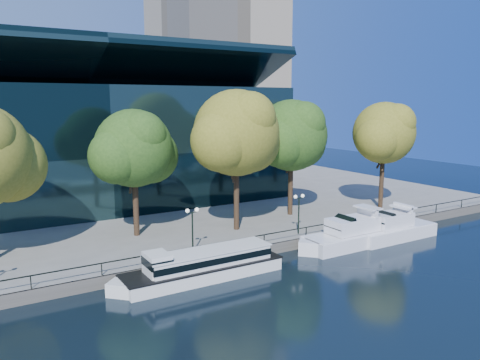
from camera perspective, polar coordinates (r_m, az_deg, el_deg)
ground at (r=39.13m, az=-0.52°, el=-11.63°), size 160.00×160.00×0.00m
promenade at (r=71.58m, az=-15.58°, el=-1.81°), size 90.00×67.08×1.00m
railing at (r=41.17m, az=-2.86°, el=-7.70°), size 88.20×0.08×0.99m
convention_building at (r=65.09m, az=-18.18°, el=4.09°), size 50.00×24.57×21.43m
office_tower at (r=99.98m, az=-3.02°, el=20.39°), size 22.50×22.50×65.90m
tour_boat at (r=38.26m, az=-4.89°, el=-10.28°), size 14.64×3.27×2.78m
cruiser_near at (r=47.84m, az=13.58°, el=-6.47°), size 12.98×3.34×3.76m
cruiser_far at (r=51.04m, az=17.94°, el=-5.68°), size 11.08×3.07×3.62m
tree_2 at (r=46.38m, az=-12.62°, el=3.60°), size 9.45×7.75×12.47m
tree_3 at (r=47.38m, az=-0.22°, el=5.53°), size 10.92×8.96×14.39m
tree_4 at (r=54.31m, az=6.47°, el=5.23°), size 10.28×8.43×13.42m
tree_5 at (r=60.35m, az=17.27°, el=5.34°), size 9.47×7.76×13.14m
lamp_1 at (r=40.95m, az=-5.83°, el=-4.87°), size 1.26×0.36×4.03m
lamp_2 at (r=47.02m, az=7.19°, el=-3.01°), size 1.26×0.36×4.03m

